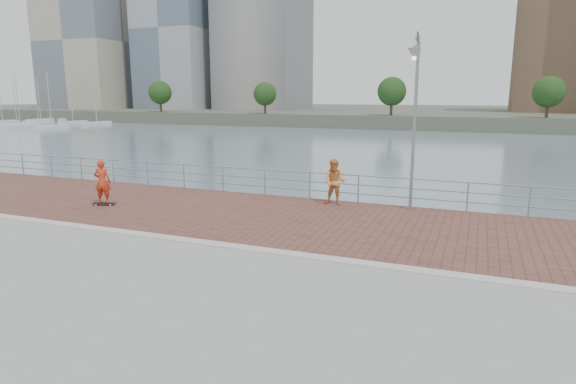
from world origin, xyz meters
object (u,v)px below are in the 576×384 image
at_px(street_lamp, 414,92).
at_px(skateboarder, 102,182).
at_px(guardrail, 334,184).
at_px(bystander, 335,182).

relative_size(street_lamp, skateboarder, 3.57).
distance_m(guardrail, skateboarder, 9.10).
height_order(guardrail, bystander, bystander).
height_order(street_lamp, skateboarder, street_lamp).
relative_size(street_lamp, bystander, 3.40).
height_order(guardrail, street_lamp, street_lamp).
relative_size(guardrail, skateboarder, 22.88).
height_order(street_lamp, bystander, street_lamp).
relative_size(guardrail, bystander, 21.79).
xyz_separation_m(skateboarder, bystander, (8.30, 3.49, -0.04)).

